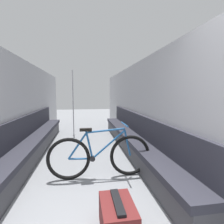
% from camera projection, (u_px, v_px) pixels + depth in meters
% --- Properties ---
extents(wall_left, '(0.10, 9.88, 2.24)m').
position_uv_depth(wall_left, '(21.00, 108.00, 4.00)').
color(wall_left, '#B2B2B7').
rests_on(wall_left, ground).
extents(wall_right, '(0.10, 9.88, 2.24)m').
position_uv_depth(wall_right, '(140.00, 106.00, 4.45)').
color(wall_right, '#B2B2B7').
rests_on(wall_right, ground).
extents(bench_seat_row_left, '(0.44, 5.56, 0.93)m').
position_uv_depth(bench_seat_row_left, '(32.00, 144.00, 3.97)').
color(bench_seat_row_left, '#3D3D42').
rests_on(bench_seat_row_left, ground).
extents(bench_seat_row_right, '(0.44, 5.56, 0.93)m').
position_uv_depth(bench_seat_row_right, '(132.00, 139.00, 4.34)').
color(bench_seat_row_right, '#3D3D42').
rests_on(bench_seat_row_right, ground).
extents(bicycle, '(1.77, 0.46, 0.93)m').
position_uv_depth(bicycle, '(100.00, 156.00, 2.97)').
color(bicycle, black).
rests_on(bicycle, ground).
extents(grab_pole_near, '(0.08, 0.08, 2.22)m').
position_uv_depth(grab_pole_near, '(73.00, 104.00, 5.96)').
color(grab_pole_near, gray).
rests_on(grab_pole_near, ground).
extents(luggage_bag, '(0.34, 0.52, 0.35)m').
position_uv_depth(luggage_bag, '(118.00, 217.00, 1.81)').
color(luggage_bag, maroon).
rests_on(luggage_bag, ground).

